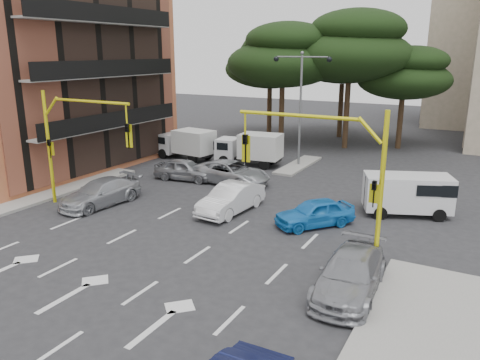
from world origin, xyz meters
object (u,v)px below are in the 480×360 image
object	(u,v)px
signal_mast_left	(72,134)
street_lamp_center	(301,89)
car_silver_cross_b	(185,169)
van_white	(407,195)
car_silver_wagon	(100,193)
car_silver_cross_a	(231,173)
box_truck_b	(249,149)
car_white_hatch	(231,199)
box_truck_a	(186,144)
car_silver_parked	(350,274)
car_blue_compact	(315,213)
signal_mast_right	(333,164)

from	to	relation	value
signal_mast_left	street_lamp_center	distance (m)	15.65
car_silver_cross_b	van_white	world-z (taller)	van_white
car_silver_wagon	car_silver_cross_a	distance (m)	8.02
car_silver_cross_b	box_truck_b	xyz separation A→B (m)	(1.77, 5.43, 0.49)
car_silver_cross_b	street_lamp_center	bearing A→B (deg)	-44.48
signal_mast_left	car_white_hatch	xyz separation A→B (m)	(7.44, 3.17, -3.16)
car_silver_cross_a	box_truck_b	xyz separation A→B (m)	(-1.23, 4.81, 0.46)
van_white	box_truck_b	world-z (taller)	box_truck_b
box_truck_a	car_silver_wagon	bearing A→B (deg)	-161.39
car_white_hatch	car_silver_parked	size ratio (longest dim) A/B	0.93
car_blue_compact	car_silver_wagon	xyz separation A→B (m)	(-11.05, -2.50, 0.03)
car_silver_wagon	box_truck_b	xyz separation A→B (m)	(2.80, 11.75, 0.48)
car_silver_cross_b	box_truck_b	distance (m)	5.74
car_blue_compact	box_truck_a	world-z (taller)	box_truck_a
car_blue_compact	car_silver_cross_a	bearing A→B (deg)	-172.53
car_silver_parked	box_truck_a	distance (m)	21.73
car_blue_compact	car_white_hatch	bearing A→B (deg)	-137.81
box_truck_a	signal_mast_left	bearing A→B (deg)	-165.82
car_white_hatch	box_truck_a	distance (m)	12.58
street_lamp_center	box_truck_b	xyz separation A→B (m)	(-3.23, -1.40, -4.27)
car_silver_cross_b	van_white	bearing A→B (deg)	-98.77
car_silver_wagon	car_silver_parked	xyz separation A→B (m)	(14.25, -2.93, 0.01)
signal_mast_right	car_silver_cross_a	size ratio (longest dim) A/B	1.19
car_white_hatch	car_silver_cross_a	size ratio (longest dim) A/B	0.87
car_blue_compact	van_white	xyz separation A→B (m)	(3.48, 3.71, 0.39)
signal_mast_right	car_silver_cross_a	xyz separation A→B (m)	(-8.80, 7.79, -3.19)
car_silver_wagon	box_truck_a	size ratio (longest dim) A/B	1.00
car_white_hatch	box_truck_a	xyz separation A→B (m)	(-8.95, 8.84, 0.43)
car_white_hatch	car_silver_cross_a	xyz separation A→B (m)	(-2.63, 4.62, -0.02)
car_white_hatch	car_silver_parked	distance (m)	9.23
car_white_hatch	car_blue_compact	size ratio (longest dim) A/B	1.15
car_silver_wagon	box_truck_a	distance (m)	11.39
car_silver_cross_a	van_white	distance (m)	10.53
van_white	street_lamp_center	bearing A→B (deg)	-151.11
street_lamp_center	van_white	bearing A→B (deg)	-39.26
street_lamp_center	van_white	size ratio (longest dim) A/B	1.88
car_blue_compact	box_truck_b	bearing A→B (deg)	171.49
car_silver_cross_a	car_blue_compact	bearing A→B (deg)	-115.61
car_silver_cross_a	box_truck_b	size ratio (longest dim) A/B	1.07
signal_mast_right	car_silver_wagon	xyz separation A→B (m)	(-12.83, 0.86, -3.21)
car_blue_compact	car_silver_cross_a	xyz separation A→B (m)	(-7.02, 4.44, 0.05)
car_silver_parked	signal_mast_left	bearing A→B (deg)	168.97
car_blue_compact	car_silver_cross_a	distance (m)	8.31
signal_mast_right	street_lamp_center	size ratio (longest dim) A/B	0.77
car_silver_wagon	signal_mast_right	bearing A→B (deg)	2.63
car_silver_cross_a	street_lamp_center	bearing A→B (deg)	-11.15
signal_mast_left	car_silver_cross_b	size ratio (longest dim) A/B	1.52
car_blue_compact	car_silver_wagon	distance (m)	11.33
car_white_hatch	car_blue_compact	world-z (taller)	car_white_hatch
car_white_hatch	car_silver_cross_a	distance (m)	5.32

